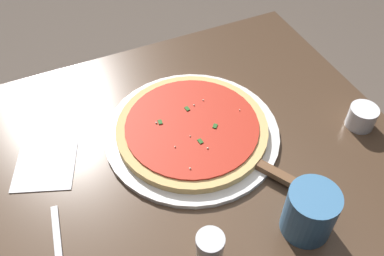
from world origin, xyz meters
TOP-DOWN VIEW (x-y plane):
  - restaurant_table at (0.00, 0.00)m, footprint 0.85×0.73m
  - serving_plate at (-0.02, -0.04)m, footprint 0.36×0.36m
  - pizza at (-0.02, -0.04)m, footprint 0.31×0.31m
  - pizza_server at (-0.10, 0.11)m, footprint 0.15×0.21m
  - cup_tall_drink at (-0.11, 0.24)m, footprint 0.09×0.09m
  - cup_small_sauce at (-0.35, 0.09)m, footprint 0.06×0.06m
  - napkin_folded_right at (0.28, -0.08)m, footprint 0.15×0.15m
  - parmesan_shaker at (0.07, 0.23)m, footprint 0.05×0.05m

SIDE VIEW (x-z plane):
  - restaurant_table at x=0.00m, z-range 0.21..0.98m
  - napkin_folded_right at x=0.28m, z-range 0.77..0.77m
  - serving_plate at x=-0.02m, z-range 0.77..0.78m
  - pizza_server at x=-0.10m, z-range 0.78..0.79m
  - pizza at x=-0.02m, z-range 0.78..0.80m
  - cup_small_sauce at x=-0.35m, z-range 0.77..0.82m
  - parmesan_shaker at x=0.07m, z-range 0.77..0.85m
  - cup_tall_drink at x=-0.11m, z-range 0.77..0.87m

